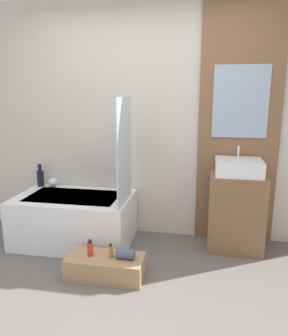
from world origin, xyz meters
TOP-DOWN VIEW (x-y plane):
  - ground_plane at (0.00, 0.00)m, footprint 12.00×12.00m
  - wall_tiled_back at (0.00, 1.58)m, footprint 4.20×0.06m
  - wall_wood_accent at (0.99, 1.53)m, footprint 0.83×0.04m
  - bathtub at (-0.72, 1.14)m, footprint 1.24×0.77m
  - glass_shower_screen at (-0.13, 1.06)m, footprint 0.01×0.57m
  - wooden_step_bench at (-0.19, 0.52)m, footprint 0.69×0.32m
  - vanity_cabinet at (0.99, 1.30)m, footprint 0.56×0.42m
  - sink at (0.99, 1.30)m, footprint 0.46×0.39m
  - vase_tall_dark at (-1.25, 1.44)m, footprint 0.08×0.08m
  - vase_round_light at (-1.09, 1.43)m, footprint 0.11×0.11m
  - bottle_soap_primary at (-0.32, 0.52)m, footprint 0.05×0.05m
  - bottle_soap_secondary at (-0.13, 0.52)m, footprint 0.04×0.04m
  - towel_roll at (0.00, 0.52)m, footprint 0.16×0.09m

SIDE VIEW (x-z plane):
  - ground_plane at x=0.00m, z-range 0.00..0.00m
  - wooden_step_bench at x=-0.19m, z-range 0.00..0.19m
  - towel_roll at x=0.00m, z-range 0.19..0.28m
  - bottle_soap_secondary at x=-0.13m, z-range 0.18..0.31m
  - bottle_soap_primary at x=-0.32m, z-range 0.18..0.33m
  - bathtub at x=-0.72m, z-range 0.00..0.53m
  - vanity_cabinet at x=0.99m, z-range 0.00..0.81m
  - vase_round_light at x=-1.09m, z-range 0.53..0.64m
  - vase_tall_dark at x=-1.25m, z-range 0.50..0.77m
  - sink at x=0.99m, z-range 0.74..1.02m
  - glass_shower_screen at x=-0.13m, z-range 0.53..1.58m
  - wall_tiled_back at x=0.00m, z-range 0.00..2.60m
  - wall_wood_accent at x=0.99m, z-range 0.02..2.62m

